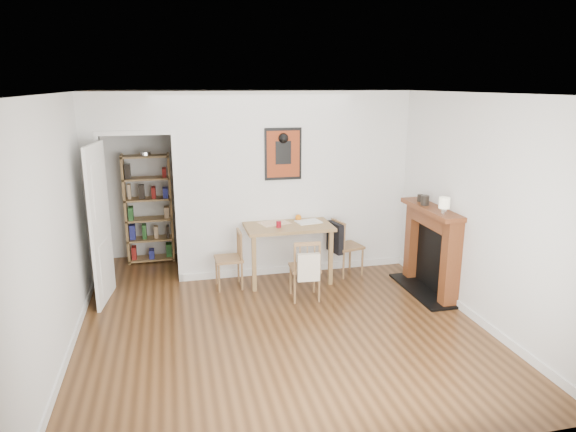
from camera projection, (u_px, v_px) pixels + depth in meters
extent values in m
plane|color=brown|center=(275.00, 314.00, 6.18)|extent=(5.20, 5.20, 0.00)
plane|color=silver|center=(242.00, 172.00, 8.30)|extent=(4.50, 0.00, 4.50)
plane|color=silver|center=(354.00, 301.00, 3.40)|extent=(4.50, 0.00, 4.50)
plane|color=silver|center=(64.00, 221.00, 5.35)|extent=(0.00, 5.20, 5.20)
plane|color=silver|center=(452.00, 200.00, 6.34)|extent=(0.00, 5.20, 5.20)
plane|color=silver|center=(274.00, 93.00, 5.52)|extent=(5.20, 5.20, 0.00)
cube|color=silver|center=(294.00, 185.00, 7.29)|extent=(3.35, 0.10, 2.60)
cube|color=silver|center=(94.00, 194.00, 6.70)|extent=(0.25, 0.10, 2.60)
cube|color=silver|center=(134.00, 113.00, 6.57)|extent=(0.90, 0.10, 0.55)
cube|color=silver|center=(103.00, 214.00, 6.79)|extent=(0.06, 0.14, 2.05)
cube|color=silver|center=(177.00, 210.00, 7.00)|extent=(0.06, 0.14, 2.05)
cube|color=silver|center=(295.00, 269.00, 7.55)|extent=(3.35, 0.02, 0.10)
cube|color=silver|center=(67.00, 358.00, 5.11)|extent=(0.02, 4.00, 0.10)
cube|color=silver|center=(470.00, 313.00, 6.09)|extent=(0.02, 4.00, 0.10)
cube|color=white|center=(100.00, 225.00, 6.36)|extent=(0.15, 0.80, 2.00)
cube|color=black|center=(283.00, 154.00, 7.08)|extent=(0.52, 0.02, 0.72)
cube|color=maroon|center=(283.00, 154.00, 7.07)|extent=(0.46, 0.00, 0.64)
cube|color=olive|center=(288.00, 226.00, 7.09)|extent=(1.19, 0.76, 0.04)
cube|color=olive|center=(254.00, 264.00, 6.78)|extent=(0.05, 0.05, 0.77)
cube|color=olive|center=(331.00, 258.00, 7.01)|extent=(0.05, 0.05, 0.77)
cube|color=olive|center=(247.00, 249.00, 7.37)|extent=(0.05, 0.05, 0.77)
cube|color=olive|center=(318.00, 244.00, 7.60)|extent=(0.05, 0.05, 0.77)
cube|color=black|center=(335.00, 238.00, 7.26)|extent=(0.17, 0.35, 0.43)
cube|color=beige|center=(308.00, 267.00, 6.33)|extent=(0.28, 0.11, 0.35)
cube|color=olive|center=(126.00, 210.00, 7.78)|extent=(0.04, 0.28, 1.68)
cube|color=olive|center=(171.00, 207.00, 7.93)|extent=(0.04, 0.28, 1.68)
cube|color=olive|center=(152.00, 258.00, 8.06)|extent=(0.71, 0.28, 0.03)
cube|color=olive|center=(149.00, 219.00, 7.90)|extent=(0.71, 0.28, 0.03)
cube|color=olive|center=(145.00, 156.00, 7.65)|extent=(0.71, 0.28, 0.03)
cube|color=maroon|center=(149.00, 208.00, 7.85)|extent=(0.62, 0.23, 0.23)
cube|color=brown|center=(451.00, 264.00, 6.28)|extent=(0.20, 0.16, 1.10)
cube|color=brown|center=(414.00, 241.00, 7.21)|extent=(0.20, 0.16, 1.10)
cube|color=brown|center=(432.00, 209.00, 6.59)|extent=(0.30, 1.21, 0.06)
cube|color=brown|center=(433.00, 219.00, 6.63)|extent=(0.20, 0.85, 0.20)
cube|color=black|center=(435.00, 259.00, 6.78)|extent=(0.08, 0.81, 0.88)
cube|color=black|center=(424.00, 290.00, 6.87)|extent=(0.45, 1.25, 0.03)
cylinder|color=maroon|center=(279.00, 224.00, 6.91)|extent=(0.07, 0.07, 0.09)
sphere|color=orange|center=(298.00, 218.00, 7.26)|extent=(0.09, 0.09, 0.09)
cube|color=beige|center=(274.00, 223.00, 7.14)|extent=(0.47, 0.40, 0.00)
cube|color=silver|center=(308.00, 222.00, 7.18)|extent=(0.37, 0.30, 0.02)
cylinder|color=silver|center=(444.00, 211.00, 6.20)|extent=(0.07, 0.07, 0.08)
cylinder|color=white|center=(444.00, 203.00, 6.18)|extent=(0.13, 0.13, 0.13)
cylinder|color=black|center=(425.00, 200.00, 6.65)|extent=(0.11, 0.11, 0.13)
cylinder|color=black|center=(420.00, 198.00, 6.86)|extent=(0.08, 0.08, 0.10)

